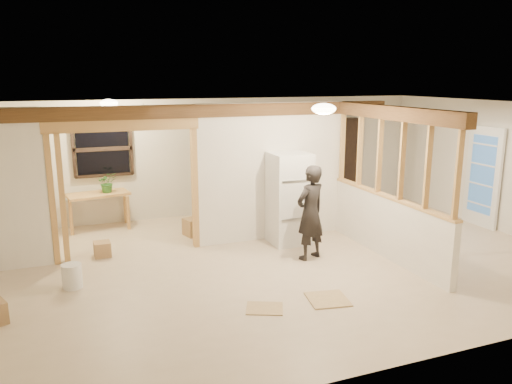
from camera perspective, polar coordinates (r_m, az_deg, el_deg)
name	(u,v)px	position (r m, az deg, el deg)	size (l,w,h in m)	color
floor	(288,260)	(8.31, 3.73, -7.73)	(9.00, 6.50, 0.01)	#CAB396
ceiling	(291,106)	(7.79, 4.00, 9.78)	(9.00, 6.50, 0.01)	white
wall_back	(227,156)	(10.94, -3.32, 4.10)	(9.00, 0.01, 2.50)	silver
wall_front	(426,249)	(5.30, 18.88, -6.22)	(9.00, 0.01, 2.50)	silver
wall_right	(504,168)	(10.64, 26.46, 2.51)	(0.01, 6.50, 2.50)	silver
partition_left_stub	(16,190)	(8.45, -25.77, 0.20)	(0.90, 0.12, 2.50)	white
partition_center	(272,172)	(9.11, 1.84, 2.33)	(2.80, 0.12, 2.50)	white
doorway_frame	(127,191)	(8.50, -14.55, 0.11)	(2.46, 0.14, 2.20)	tan
header_beam_back	(207,111)	(8.58, -5.61, 9.23)	(7.00, 0.18, 0.22)	brown
header_beam_right	(393,113)	(8.27, 15.41, 8.70)	(0.18, 3.30, 0.22)	brown
pony_wall	(386,227)	(8.60, 14.67, -3.88)	(0.12, 3.20, 1.00)	white
stud_partition	(390,158)	(8.35, 15.12, 3.77)	(0.14, 3.20, 1.32)	tan
window_back	(103,149)	(10.33, -17.10, 4.72)	(1.12, 0.10, 1.10)	black
french_door	(483,177)	(10.89, 24.51, 1.58)	(0.12, 0.86, 2.00)	white
ceiling_dome_main	(324,109)	(7.48, 7.75, 9.41)	(0.36, 0.36, 0.16)	#FFEABF
ceiling_dome_util	(109,103)	(9.39, -16.46, 9.70)	(0.32, 0.32, 0.14)	#FFEABF
hanging_bulb	(144,123)	(8.78, -12.65, 7.75)	(0.07, 0.07, 0.07)	#FFD88C
refrigerator	(289,198)	(8.92, 3.80, -0.74)	(0.68, 0.66, 1.64)	silver
woman	(310,213)	(8.16, 6.23, -2.36)	(0.57, 0.37, 1.57)	black
work_table	(99,211)	(10.30, -17.49, -2.08)	(1.15, 0.58, 0.73)	tan
potted_plant	(107,182)	(10.18, -16.64, 1.05)	(0.35, 0.31, 0.39)	#355F28
shop_vac	(14,240)	(9.17, -25.91, -4.99)	(0.47, 0.47, 0.62)	#9A0C0F
bookshelf	(338,162)	(11.84, 9.38, 3.43)	(1.01, 0.34, 2.01)	black
bucket	(72,276)	(7.64, -20.28, -9.00)	(0.28, 0.28, 0.35)	silver
box_util_a	(195,227)	(9.56, -7.00, -3.94)	(0.38, 0.33, 0.33)	#A27B4E
box_util_b	(102,249)	(8.78, -17.15, -6.26)	(0.27, 0.27, 0.25)	#A27B4E
floor_panel_near	(328,299)	(6.94, 8.20, -12.04)	(0.52, 0.52, 0.02)	tan
floor_panel_far	(265,308)	(6.63, 0.99, -13.15)	(0.47, 0.38, 0.02)	tan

